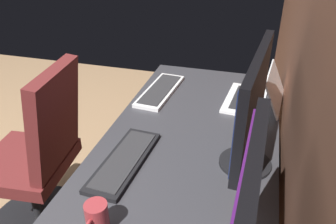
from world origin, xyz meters
name	(u,v)px	position (x,y,z in m)	size (l,w,h in m)	color
desk	(180,176)	(0.04, 1.57, 0.66)	(1.89, 0.74, 0.73)	#38383D
drawer_pedestal	(196,195)	(-0.21, 1.60, 0.35)	(0.40, 0.51, 0.69)	#38383D
monitor_primary	(252,105)	(-0.02, 1.81, 0.99)	(0.56, 0.20, 0.45)	black
laptop_leftmost	(257,95)	(-0.55, 1.83, 0.77)	(0.36, 0.30, 0.18)	white
keyboard_main	(160,91)	(-0.53, 1.32, 0.74)	(0.43, 0.17, 0.02)	silver
keyboard_spare	(124,161)	(0.09, 1.37, 0.74)	(0.43, 0.16, 0.02)	black
coffee_mug	(97,218)	(0.42, 1.41, 0.78)	(0.11, 0.07, 0.11)	#A53338
office_chair	(39,165)	(-0.08, 0.81, 0.46)	(0.56, 0.57, 0.97)	maroon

